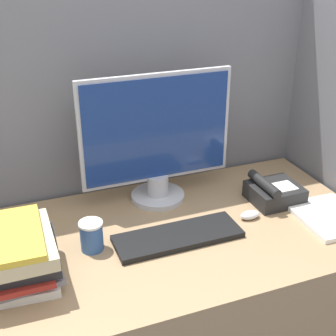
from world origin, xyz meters
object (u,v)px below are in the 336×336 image
(keyboard, at_px, (178,236))
(desk_telephone, at_px, (274,192))
(coffee_cup, at_px, (92,236))
(book_stack, at_px, (17,256))
(mouse, at_px, (250,215))
(monitor, at_px, (157,142))

(keyboard, distance_m, desk_telephone, 0.45)
(coffee_cup, distance_m, book_stack, 0.24)
(keyboard, bearing_deg, mouse, 4.95)
(mouse, distance_m, desk_telephone, 0.17)
(monitor, height_order, mouse, monitor)
(monitor, height_order, keyboard, monitor)
(monitor, relative_size, book_stack, 1.96)
(monitor, xyz_separation_m, coffee_cup, (-0.31, -0.24, -0.18))
(desk_telephone, bearing_deg, coffee_cup, -175.62)
(monitor, distance_m, mouse, 0.42)
(mouse, distance_m, coffee_cup, 0.57)
(mouse, bearing_deg, coffee_cup, 177.69)
(book_stack, bearing_deg, monitor, 29.43)
(keyboard, distance_m, mouse, 0.29)
(monitor, height_order, coffee_cup, monitor)
(keyboard, relative_size, coffee_cup, 4.25)
(book_stack, bearing_deg, desk_telephone, 7.46)
(keyboard, bearing_deg, book_stack, -177.62)
(monitor, relative_size, mouse, 7.70)
(keyboard, distance_m, book_stack, 0.51)
(coffee_cup, xyz_separation_m, book_stack, (-0.23, -0.07, 0.03))
(mouse, xyz_separation_m, coffee_cup, (-0.56, 0.02, 0.04))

